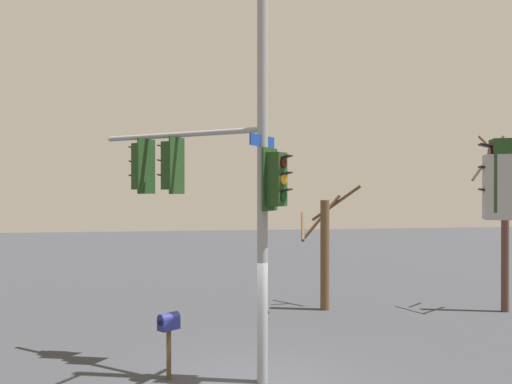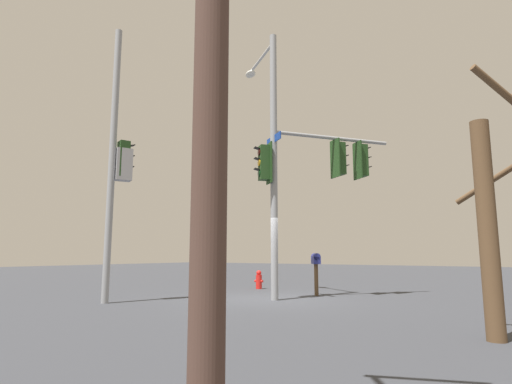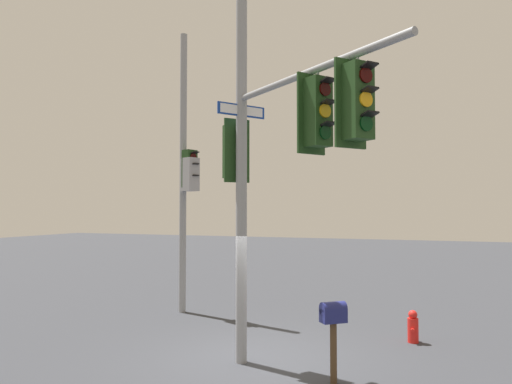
{
  "view_description": "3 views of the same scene",
  "coord_description": "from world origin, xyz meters",
  "views": [
    {
      "loc": [
        -10.2,
        1.53,
        4.02
      ],
      "look_at": [
        0.03,
        0.01,
        3.97
      ],
      "focal_mm": 35.96,
      "sensor_mm": 36.0,
      "label": 1
    },
    {
      "loc": [
        7.02,
        -11.14,
        1.4
      ],
      "look_at": [
        -0.03,
        -0.68,
        3.28
      ],
      "focal_mm": 29.01,
      "sensor_mm": 36.0,
      "label": 2
    },
    {
      "loc": [
        8.99,
        3.42,
        3.02
      ],
      "look_at": [
        -0.08,
        -0.01,
        3.39
      ],
      "focal_mm": 32.87,
      "sensor_mm": 36.0,
      "label": 3
    }
  ],
  "objects": [
    {
      "name": "secondary_pole_assembly",
      "position": [
        -3.21,
        -3.41,
        4.14
      ],
      "size": [
        0.54,
        0.73,
        8.32
      ],
      "rotation": [
        0.0,
        0.0,
        1.14
      ],
      "color": "gray",
      "rests_on": "ground"
    },
    {
      "name": "ground_plane",
      "position": [
        0.0,
        0.0,
        0.0
      ],
      "size": [
        80.0,
        80.0,
        0.0
      ],
      "primitive_type": "plane",
      "color": "#33353B"
    },
    {
      "name": "fire_hydrant",
      "position": [
        -2.34,
        2.96,
        0.34
      ],
      "size": [
        0.38,
        0.24,
        0.73
      ],
      "color": "red",
      "rests_on": "ground"
    },
    {
      "name": "main_signal_pole_assembly",
      "position": [
        0.77,
        0.65,
        4.69
      ],
      "size": [
        4.85,
        4.03,
        8.59
      ],
      "rotation": [
        0.0,
        0.0,
        0.93
      ],
      "color": "gray",
      "rests_on": "ground"
    },
    {
      "name": "mailbox",
      "position": [
        0.78,
        1.77,
        1.11
      ],
      "size": [
        0.46,
        0.49,
        1.41
      ],
      "rotation": [
        0.0,
        0.0,
        0.67
      ],
      "color": "#4C3823",
      "rests_on": "ground"
    }
  ]
}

